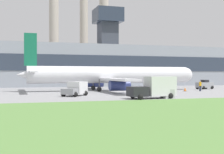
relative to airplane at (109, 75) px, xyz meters
The scene contains 13 objects.
ground_plane 4.56m from the airplane, 76.69° to the right, with size 400.00×400.00×0.00m, color gray.
terminal_building 25.98m from the airplane, 87.56° to the left, with size 86.37×14.42×20.64m.
smokestack_left 58.26m from the airplane, 93.46° to the left, with size 3.75×3.75×44.73m.
smokestack_right 57.90m from the airplane, 82.32° to the left, with size 3.33×3.33×33.14m.
smokestack_far 58.54m from the airplane, 74.91° to the left, with size 3.78×3.78×42.53m.
airplane is the anchor object (origin of this frame).
pushback_tug 20.57m from the airplane, ahead, with size 3.99×2.90×1.88m.
baggage_truck 14.73m from the airplane, 125.54° to the right, with size 4.17×4.48×1.96m.
fuel_truck 19.45m from the airplane, 90.10° to the right, with size 6.10×3.03×2.72m.
ground_crew_person 16.45m from the airplane, 22.38° to the right, with size 0.58×0.58×1.87m.
traffic_cone_near_nose 12.58m from the airplane, 55.92° to the right, with size 0.45×0.45×0.57m.
traffic_cone_wingtip 13.82m from the airplane, 25.15° to the right, with size 0.62×0.62×0.73m.
utility_cabinet 20.07m from the airplane, 85.42° to the right, with size 1.22×0.87×1.14m.
Camera 1 is at (-17.55, -50.99, 2.96)m, focal length 50.00 mm.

